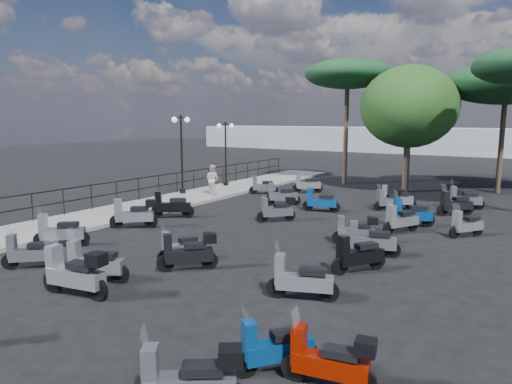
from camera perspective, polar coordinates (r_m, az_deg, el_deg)
The scene contains 37 objects.
ground at distance 16.50m, azimuth -1.14°, elevation -5.23°, with size 120.00×120.00×0.00m, color black.
sidewalk at distance 22.77m, azimuth -10.54°, elevation -1.19°, with size 3.00×30.00×0.15m, color #64615F.
railing at distance 23.41m, azimuth -13.25°, elevation 1.04°, with size 0.04×26.04×1.10m.
lamp_post_1 at distance 24.51m, azimuth -9.29°, elevation 5.34°, with size 0.33×1.23×4.16m.
lamp_post_2 at distance 27.18m, azimuth -3.82°, elevation 5.33°, with size 0.57×1.06×3.77m.
pedestrian_far at distance 24.15m, azimuth -5.47°, elevation 1.57°, with size 0.76×0.59×1.56m, color beige.
scooter_0 at distance 14.12m, azimuth -26.40°, elevation -6.87°, with size 1.21×1.14×1.25m.
scooter_1 at distance 16.05m, azimuth -23.31°, elevation -4.64°, with size 1.38×1.23×1.38m.
scooter_2 at distance 17.85m, azimuth -14.99°, elevation -2.67°, with size 1.51×1.25×1.43m.
scooter_3 at distance 19.31m, azimuth -10.55°, elevation -1.74°, with size 1.53×1.18×1.44m.
scooter_4 at distance 21.82m, azimuth 3.21°, elevation -0.42°, with size 1.50×1.07×1.38m.
scooter_5 at distance 24.95m, azimuth 0.89°, elevation 0.71°, with size 1.47×0.88×1.27m.
scooter_7 at distance 13.44m, azimuth -9.40°, elevation -6.90°, with size 0.80×1.37×1.18m.
scooter_8 at distance 20.42m, azimuth 8.06°, elevation -1.20°, with size 1.65×0.67×1.33m.
scooter_9 at distance 25.58m, azimuth 6.36°, elevation 0.95°, with size 1.42×1.17×1.38m.
scooter_10 at distance 12.31m, azimuth -19.61°, elevation -8.50°, with size 1.59×0.94×1.37m.
scooter_11 at distance 11.49m, azimuth -21.71°, elevation -9.45°, with size 1.86×0.66×1.48m.
scooter_12 at distance 12.63m, azimuth -8.48°, elevation -7.50°, with size 1.29×1.30×1.33m.
scooter_13 at distance 18.32m, azimuth 2.63°, elevation -2.25°, with size 1.19×1.30×1.28m.
scooter_14 at distance 21.49m, azimuth 16.35°, elevation -1.00°, with size 1.11×1.21×1.19m.
scooter_15 at distance 21.79m, azimuth 17.05°, elevation -0.81°, with size 1.71×0.75×1.39m.
scooter_16 at distance 6.91m, azimuth -8.37°, elevation -22.40°, with size 1.40×1.08×1.29m.
scooter_17 at distance 7.83m, azimuth 2.27°, elevation -18.92°, with size 1.00×1.24×1.19m.
scooter_18 at distance 14.14m, azimuth 14.07°, elevation -5.99°, with size 1.64×0.82×1.36m.
scooter_19 at distance 15.41m, azimuth 12.36°, elevation -4.74°, with size 1.38×0.90×1.21m.
scooter_20 at distance 18.31m, azimuth 18.76°, elevation -2.68°, with size 1.52×1.17×1.44m.
scooter_21 at distance 22.79m, azimuth 24.56°, elevation -0.85°, with size 1.59×0.90×1.36m.
scooter_22 at distance 7.48m, azimuth 9.14°, elevation -20.13°, with size 1.49×0.53×1.19m.
scooter_23 at distance 10.61m, azimuth 5.62°, elevation -10.93°, with size 1.60×0.81×1.33m.
scooter_24 at distance 12.65m, azimuth 12.61°, elevation -7.74°, with size 1.06×1.47×1.35m.
scooter_25 at distance 17.56m, azimuth 24.77°, elevation -3.79°, with size 0.97×1.31×1.22m.
scooter_26 at distance 17.33m, azimuth 17.64°, elevation -3.38°, with size 0.96×1.53×1.35m.
scooter_27 at distance 21.23m, azimuth 23.60°, elevation -1.45°, with size 1.30×1.29×1.37m.
broadleaf_tree at distance 26.87m, azimuth 18.61°, elevation 10.05°, with size 5.32×5.32×7.02m.
pine_0 at distance 28.55m, azimuth 28.82°, elevation 11.79°, with size 6.52×6.52×7.12m.
pine_2 at distance 29.55m, azimuth 11.39°, elevation 14.22°, with size 5.31×5.31×7.77m.
distant_hills at distance 58.99m, azimuth 24.20°, elevation 5.81°, with size 70.00×8.00×3.00m, color gray.
Camera 1 is at (8.94, -13.25, 4.09)m, focal length 32.00 mm.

